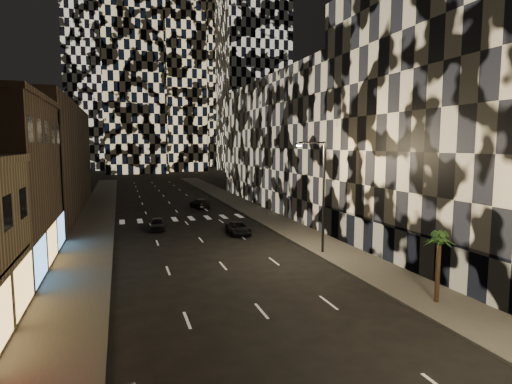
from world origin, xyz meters
TOP-DOWN VIEW (x-y plane):
  - sidewalk_left at (-10.00, 50.00)m, footprint 4.00×120.00m
  - sidewalk_right at (10.00, 50.00)m, footprint 4.00×120.00m
  - curb_left at (-7.90, 50.00)m, footprint 0.20×120.00m
  - curb_right at (7.90, 50.00)m, footprint 0.20×120.00m
  - retail_filler_left at (-17.00, 60.00)m, footprint 10.00×40.00m
  - midrise_right at (20.00, 24.50)m, footprint 16.00×25.00m
  - midrise_base at (12.30, 24.50)m, footprint 0.60×25.00m
  - midrise_filler_right at (20.00, 57.00)m, footprint 16.00×40.00m
  - tower_right_mid at (35.00, 135.00)m, footprint 20.00×20.00m
  - tower_center_low at (-2.00, 140.00)m, footprint 18.00×18.00m
  - streetlight_far at (8.35, 30.00)m, footprint 2.55×0.25m
  - car_dark_midlane at (-3.50, 43.99)m, footprint 1.98×3.95m
  - car_dark_oncoming at (3.50, 57.99)m, footprint 2.49×4.84m
  - car_dark_rightlane at (4.00, 39.35)m, footprint 2.13×4.36m
  - palm_tree at (9.67, 17.98)m, footprint 2.04×2.03m

SIDE VIEW (x-z plane):
  - sidewalk_left at x=-10.00m, z-range 0.00..0.15m
  - sidewalk_right at x=10.00m, z-range 0.00..0.15m
  - curb_left at x=-7.90m, z-range 0.00..0.15m
  - curb_right at x=7.90m, z-range 0.00..0.15m
  - car_dark_rightlane at x=4.00m, z-range 0.00..1.19m
  - car_dark_midlane at x=-3.50m, z-range 0.00..1.29m
  - car_dark_oncoming at x=3.50m, z-range 0.00..1.34m
  - midrise_base at x=12.30m, z-range 0.00..3.00m
  - palm_tree at x=9.67m, z-range 1.45..5.46m
  - streetlight_far at x=8.35m, z-range 0.85..9.85m
  - retail_filler_left at x=-17.00m, z-range 0.00..14.00m
  - midrise_filler_right at x=20.00m, z-range 0.00..18.00m
  - midrise_right at x=20.00m, z-range 0.00..22.00m
  - tower_center_low at x=-2.00m, z-range 0.00..95.00m
  - tower_right_mid at x=35.00m, z-range 0.00..100.00m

